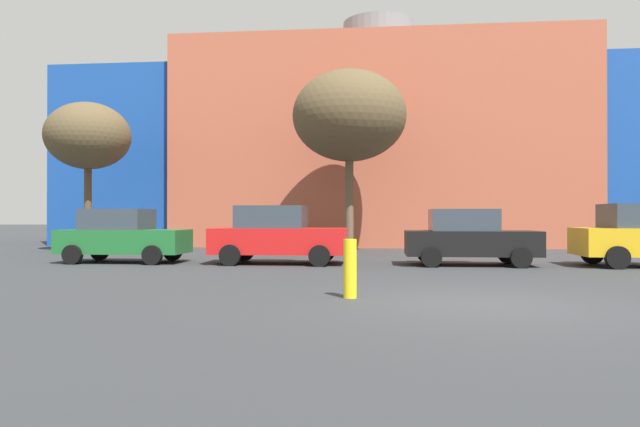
# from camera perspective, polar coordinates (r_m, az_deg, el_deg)

# --- Properties ---
(ground_plane) EXTENTS (200.00, 200.00, 0.00)m
(ground_plane) POSITION_cam_1_polar(r_m,az_deg,el_deg) (10.20, 16.04, -8.60)
(ground_plane) COLOR #2D3033
(building_backdrop) EXTENTS (33.70, 10.94, 12.46)m
(building_backdrop) POSITION_cam_1_polar(r_m,az_deg,el_deg) (32.70, 5.86, 5.98)
(building_backdrop) COLOR #B2563D
(building_backdrop) RESTS_ON ground_plane
(parked_car_0) EXTENTS (3.99, 1.96, 1.73)m
(parked_car_0) POSITION_cam_1_polar(r_m,az_deg,el_deg) (19.57, -19.07, -2.12)
(parked_car_0) COLOR #1E662D
(parked_car_0) RESTS_ON ground_plane
(parked_car_1) EXTENTS (4.21, 2.07, 1.82)m
(parked_car_1) POSITION_cam_1_polar(r_m,az_deg,el_deg) (18.04, -4.26, -2.14)
(parked_car_1) COLOR red
(parked_car_1) RESTS_ON ground_plane
(parked_car_2) EXTENTS (3.95, 1.94, 1.71)m
(parked_car_2) POSITION_cam_1_polar(r_m,az_deg,el_deg) (17.99, 14.62, -2.32)
(parked_car_2) COLOR black
(parked_car_2) RESTS_ON ground_plane
(bare_tree_0) EXTENTS (3.61, 3.61, 6.44)m
(bare_tree_0) POSITION_cam_1_polar(r_m,az_deg,el_deg) (26.94, -22.12, 7.11)
(bare_tree_0) COLOR brown
(bare_tree_0) RESTS_ON ground_plane
(bare_tree_1) EXTENTS (4.69, 4.69, 7.53)m
(bare_tree_1) POSITION_cam_1_polar(r_m,az_deg,el_deg) (23.94, 2.94, 9.64)
(bare_tree_1) COLOR brown
(bare_tree_1) RESTS_ON ground_plane
(bollard_yellow_0) EXTENTS (0.24, 0.24, 1.06)m
(bollard_yellow_0) POSITION_cam_1_polar(r_m,az_deg,el_deg) (10.40, 3.01, -5.50)
(bollard_yellow_0) COLOR yellow
(bollard_yellow_0) RESTS_ON ground_plane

